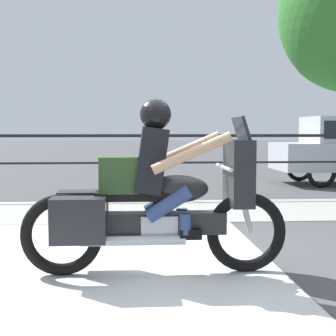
% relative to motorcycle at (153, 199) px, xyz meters
% --- Properties ---
extents(ground_plane, '(120.00, 120.00, 0.00)m').
position_rel_motorcycle_xyz_m(ground_plane, '(0.19, 0.38, -0.71)').
color(ground_plane, '#4C4C4F').
extents(sidewalk_band, '(44.00, 2.40, 0.01)m').
position_rel_motorcycle_xyz_m(sidewalk_band, '(0.19, 3.78, -0.70)').
color(sidewalk_band, '#A8A59E').
rests_on(sidewalk_band, ground).
extents(crosswalk_band, '(3.80, 6.00, 0.01)m').
position_rel_motorcycle_xyz_m(crosswalk_band, '(-0.66, 0.18, -0.71)').
color(crosswalk_band, silver).
rests_on(crosswalk_band, ground).
extents(fence_railing, '(36.00, 0.05, 1.26)m').
position_rel_motorcycle_xyz_m(fence_railing, '(0.19, 5.46, 0.28)').
color(fence_railing, black).
rests_on(fence_railing, ground).
extents(motorcycle, '(2.49, 0.76, 1.64)m').
position_rel_motorcycle_xyz_m(motorcycle, '(0.00, 0.00, 0.00)').
color(motorcycle, black).
rests_on(motorcycle, ground).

